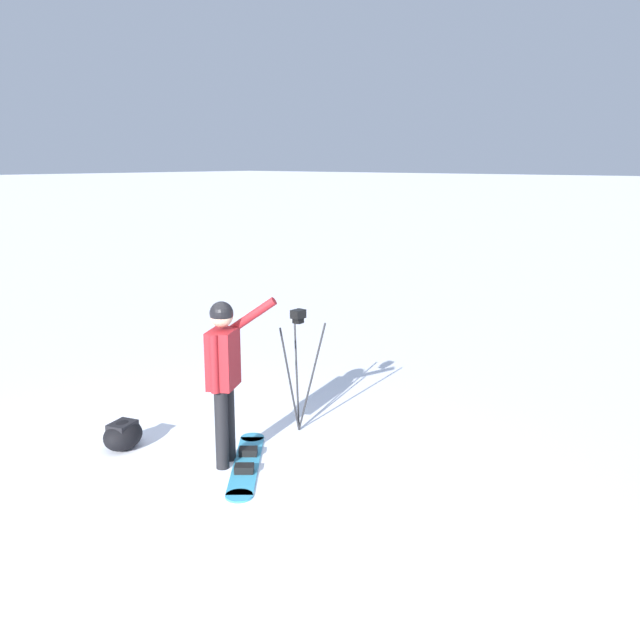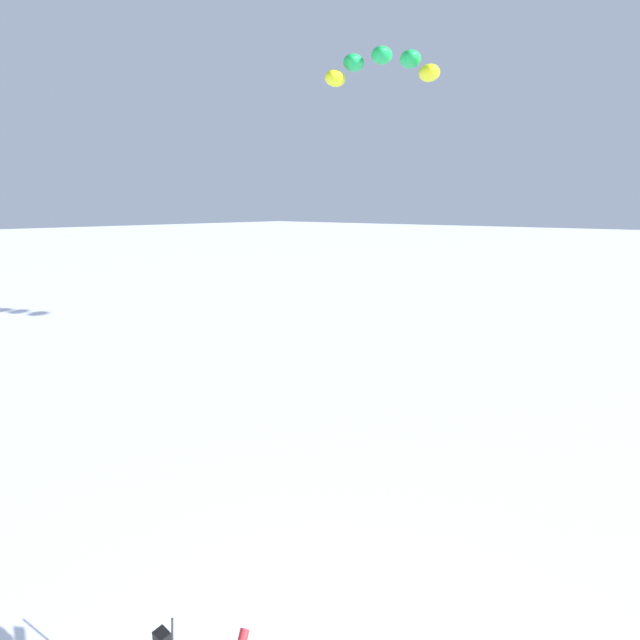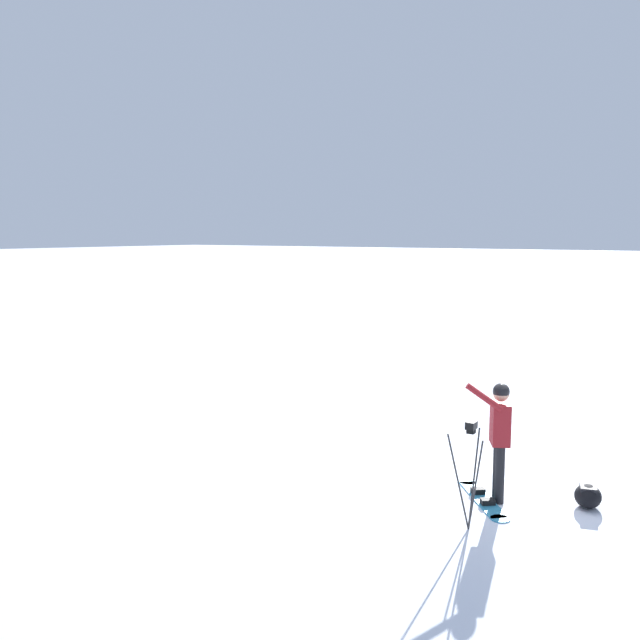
% 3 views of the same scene
% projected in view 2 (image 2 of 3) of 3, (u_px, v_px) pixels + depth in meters
% --- Properties ---
extents(traction_kite, '(2.69, 3.74, 1.03)m').
position_uv_depth(traction_kite, '(382.00, 66.00, 14.56)').
color(traction_kite, yellow).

